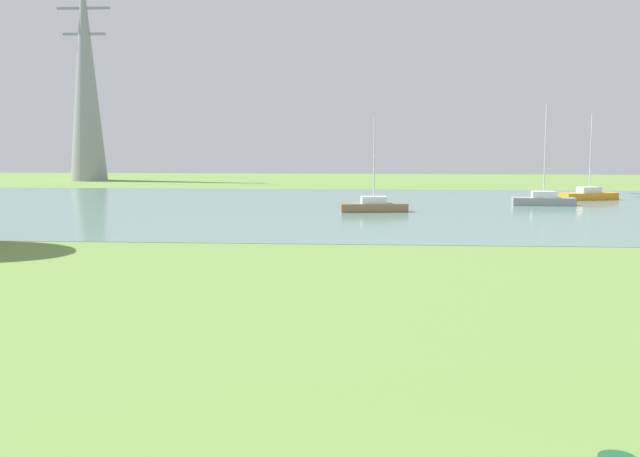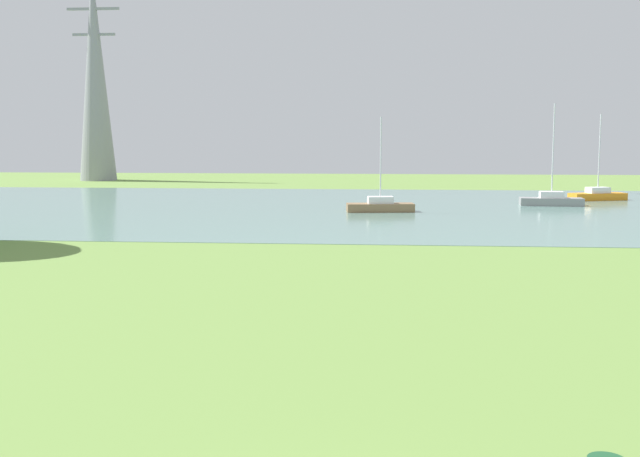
{
  "view_description": "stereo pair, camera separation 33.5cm",
  "coord_description": "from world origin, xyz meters",
  "px_view_note": "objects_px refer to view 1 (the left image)",
  "views": [
    {
      "loc": [
        0.31,
        -8.69,
        5.5
      ],
      "look_at": [
        -1.34,
        14.4,
        2.7
      ],
      "focal_mm": 43.46,
      "sensor_mm": 36.0,
      "label": 1
    },
    {
      "loc": [
        0.65,
        -8.66,
        5.5
      ],
      "look_at": [
        -1.34,
        14.4,
        2.7
      ],
      "focal_mm": 43.46,
      "sensor_mm": 36.0,
      "label": 2
    }
  ],
  "objects_px": {
    "sailboat_brown": "(374,206)",
    "sailboat_orange": "(589,195)",
    "electricity_pylon": "(86,74)",
    "sailboat_gray": "(543,199)"
  },
  "relations": [
    {
      "from": "sailboat_brown",
      "to": "sailboat_gray",
      "type": "xyz_separation_m",
      "value": [
        13.31,
        6.13,
        0.01
      ]
    },
    {
      "from": "sailboat_gray",
      "to": "electricity_pylon",
      "type": "relative_size",
      "value": 0.31
    },
    {
      "from": "sailboat_orange",
      "to": "electricity_pylon",
      "type": "bearing_deg",
      "value": 154.78
    },
    {
      "from": "electricity_pylon",
      "to": "sailboat_gray",
      "type": "bearing_deg",
      "value": -32.41
    },
    {
      "from": "sailboat_gray",
      "to": "electricity_pylon",
      "type": "distance_m",
      "value": 58.29
    },
    {
      "from": "sailboat_gray",
      "to": "electricity_pylon",
      "type": "bearing_deg",
      "value": 147.59
    },
    {
      "from": "sailboat_brown",
      "to": "sailboat_orange",
      "type": "distance_m",
      "value": 21.69
    },
    {
      "from": "sailboat_orange",
      "to": "electricity_pylon",
      "type": "xyz_separation_m",
      "value": [
        -53.07,
        25.0,
        12.36
      ]
    },
    {
      "from": "sailboat_orange",
      "to": "electricity_pylon",
      "type": "relative_size",
      "value": 0.28
    },
    {
      "from": "sailboat_gray",
      "to": "sailboat_orange",
      "type": "xyz_separation_m",
      "value": [
        4.98,
        5.53,
        -0.01
      ]
    }
  ]
}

